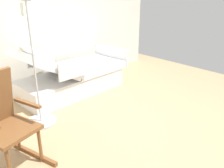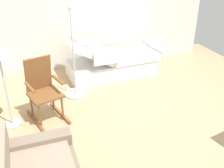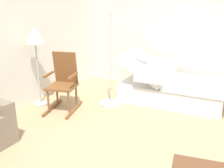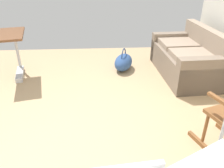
% 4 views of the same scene
% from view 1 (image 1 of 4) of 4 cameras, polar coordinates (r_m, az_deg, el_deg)
% --- Properties ---
extents(ground_plane, '(6.31, 6.31, 0.00)m').
position_cam_1_polar(ground_plane, '(3.28, 8.18, -11.01)').
color(ground_plane, tan).
extents(side_wall, '(0.10, 5.07, 2.70)m').
position_cam_1_polar(side_wall, '(4.87, -15.12, 15.98)').
color(side_wall, silver).
rests_on(side_wall, ground).
extents(hospital_bed, '(1.15, 2.14, 1.07)m').
position_cam_1_polar(hospital_bed, '(4.39, -10.04, 1.87)').
color(hospital_bed, silver).
rests_on(hospital_bed, ground).
extents(rocking_chair, '(0.87, 0.69, 1.05)m').
position_cam_1_polar(rocking_chair, '(2.63, -25.07, -8.97)').
color(rocking_chair, brown).
rests_on(rocking_chair, ground).
extents(iv_pole, '(0.44, 0.44, 1.69)m').
position_cam_1_polar(iv_pole, '(3.45, -17.60, -5.46)').
color(iv_pole, '#B2B5BA').
rests_on(iv_pole, ground).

